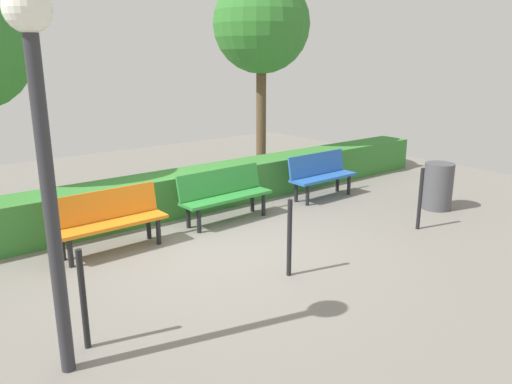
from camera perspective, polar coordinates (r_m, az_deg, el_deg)
ground_plane at (r=7.32m, az=-5.35°, el=-6.26°), size 16.00×16.00×0.00m
bench_blue at (r=9.73m, az=7.44°, el=2.12°), size 1.47×0.48×0.86m
bench_green at (r=8.30m, az=-3.65°, el=-0.07°), size 1.66×0.52×0.86m
bench_orange at (r=7.30m, az=-16.52°, el=-2.88°), size 1.60×0.48×0.86m
hedge_row at (r=9.08m, az=-6.47°, el=0.39°), size 11.48×0.73×0.71m
tree_near at (r=11.22m, az=0.62°, el=18.51°), size 2.08×2.08×4.37m
railing_post_near at (r=8.28m, az=18.26°, el=-0.75°), size 0.06×0.06×1.00m
railing_post_mid at (r=6.22m, az=3.85°, el=-5.27°), size 0.06×0.06×1.00m
railing_post_far at (r=4.99m, az=-19.15°, el=-11.56°), size 0.06×0.06×1.00m
lamp_post at (r=4.21m, az=-23.54°, el=8.47°), size 0.36×0.36×3.20m
trash_bin at (r=9.52m, az=20.10°, el=0.63°), size 0.51×0.51×0.84m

